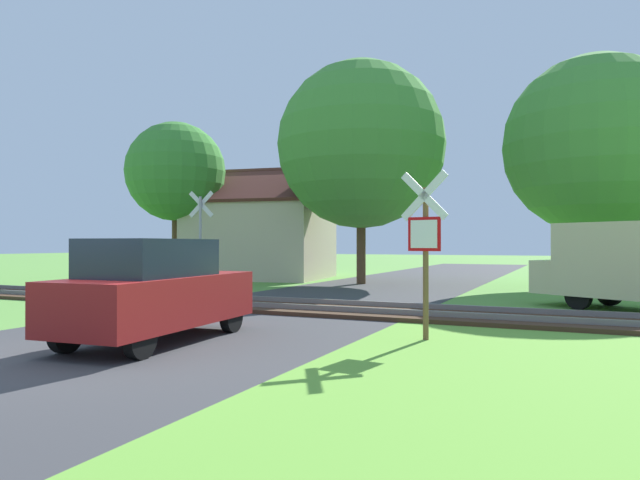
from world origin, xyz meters
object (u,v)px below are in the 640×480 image
object	(u,v)px
stop_sign_near	(425,243)
tree_right	(595,145)
house	(262,238)
tree_center	(361,145)
tree_left	(176,172)
parked_car	(155,290)
crossing_sign_far	(200,235)

from	to	relation	value
stop_sign_near	tree_right	bearing A→B (deg)	-94.63
house	tree_center	size ratio (longest dim) A/B	0.77
tree_left	tree_right	bearing A→B (deg)	6.40
stop_sign_near	tree_right	distance (m)	14.54
house	tree_right	distance (m)	15.20
stop_sign_near	tree_left	xyz separation A→B (m)	(-14.74, 11.72, 3.36)
house	tree_center	xyz separation A→B (m)	(5.84, -1.75, 3.88)
stop_sign_near	tree_center	size ratio (longest dim) A/B	0.32
house	tree_left	xyz separation A→B (m)	(-3.04, -2.81, 3.07)
stop_sign_near	tree_center	xyz separation A→B (m)	(-5.86, 12.78, 4.17)
stop_sign_near	parked_car	size ratio (longest dim) A/B	0.73
crossing_sign_far	house	size ratio (longest dim) A/B	0.48
crossing_sign_far	tree_left	size ratio (longest dim) A/B	0.46
crossing_sign_far	tree_left	xyz separation A→B (m)	(-5.96, 6.24, 3.10)
stop_sign_near	tree_left	size ratio (longest dim) A/B	0.40
stop_sign_near	tree_left	world-z (taller)	tree_left
crossing_sign_far	stop_sign_near	bearing A→B (deg)	-40.97
stop_sign_near	house	bearing A→B (deg)	-43.07
crossing_sign_far	tree_left	world-z (taller)	tree_left
stop_sign_near	parked_car	world-z (taller)	stop_sign_near
stop_sign_near	tree_right	xyz separation A→B (m)	(3.09, 13.72, 3.70)
stop_sign_near	crossing_sign_far	xyz separation A→B (m)	(-8.78, 5.48, 0.27)
tree_center	tree_left	world-z (taller)	tree_center
stop_sign_near	tree_center	bearing A→B (deg)	-57.28
parked_car	crossing_sign_far	bearing A→B (deg)	117.29
tree_right	parked_car	bearing A→B (deg)	-114.74
house	stop_sign_near	bearing A→B (deg)	-59.19
tree_left	tree_center	bearing A→B (deg)	6.81
stop_sign_near	tree_right	world-z (taller)	tree_right
parked_car	tree_center	bearing A→B (deg)	92.53
tree_left	parked_car	size ratio (longest dim) A/B	1.81
stop_sign_near	house	world-z (taller)	house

